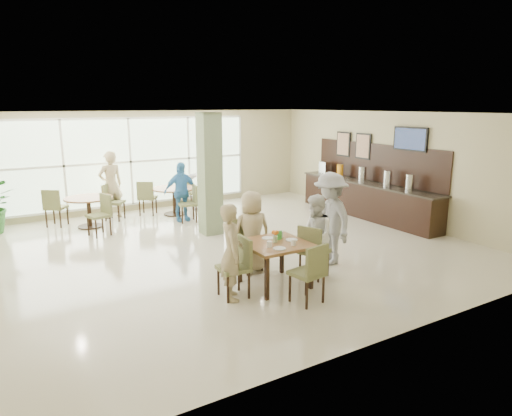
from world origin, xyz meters
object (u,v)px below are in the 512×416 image
teen_standing (330,219)px  main_table (275,247)px  teen_far (252,232)px  adult_a (181,192)px  round_table_left (89,204)px  teen_left (231,252)px  adult_standing (111,185)px  buffet_counter (367,197)px  round_table_right (174,193)px  adult_b (204,182)px  teen_right (315,236)px

teen_standing → main_table: bearing=-68.4°
teen_far → adult_a: size_ratio=0.96×
round_table_left → adult_a: size_ratio=0.74×
round_table_left → teen_left: bearing=-79.8°
round_table_left → teen_left: teen_left is taller
main_table → adult_standing: 6.26m
main_table → buffet_counter: bearing=30.0°
round_table_right → teen_left: bearing=-102.5°
round_table_left → round_table_right: (2.28, 0.17, 0.01)m
adult_standing → teen_far: bearing=92.0°
teen_left → adult_a: 5.13m
adult_a → main_table: bearing=-93.7°
round_table_left → adult_b: 3.19m
round_table_left → teen_standing: (3.37, -5.10, 0.29)m
buffet_counter → round_table_left: bearing=157.5°
teen_left → adult_b: size_ratio=0.92×
main_table → round_table_left: size_ratio=0.89×
teen_right → teen_left: bearing=-61.8°
buffet_counter → teen_far: (-4.73, -1.95, 0.19)m
buffet_counter → adult_standing: 6.83m
buffet_counter → teen_standing: 4.03m
main_table → teen_left: teen_left is taller
round_table_left → adult_standing: 1.02m
teen_far → teen_left: bearing=53.1°
round_table_left → adult_standing: bearing=42.3°
main_table → teen_far: (0.02, 0.80, 0.08)m
round_table_left → teen_standing: size_ratio=0.65×
teen_left → teen_right: (1.72, 0.12, -0.03)m
round_table_left → adult_a: bearing=-15.2°
teen_left → adult_a: (1.18, 5.00, 0.01)m
main_table → teen_far: teen_far is taller
round_table_right → adult_b: 0.93m
teen_right → round_table_left: bearing=-129.4°
adult_a → teen_standing: bearing=-75.3°
round_table_left → teen_left: 5.68m
main_table → round_table_right: size_ratio=0.86×
buffet_counter → adult_standing: (-5.91, 3.40, 0.34)m
teen_left → teen_right: bearing=-67.1°
teen_standing → adult_b: 5.25m
main_table → adult_b: 5.79m
teen_standing → adult_b: size_ratio=1.07×
teen_standing → adult_a: (-1.18, 4.51, -0.11)m
main_table → adult_b: (1.30, 5.64, 0.16)m
buffet_counter → teen_far: size_ratio=3.17×
teen_far → teen_right: 1.13m
adult_standing → round_table_left: bearing=31.9°
main_table → teen_right: teen_right is taller
adult_a → teen_left: bearing=-103.3°
teen_standing → adult_standing: bearing=-148.4°
round_table_right → adult_standing: 1.67m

